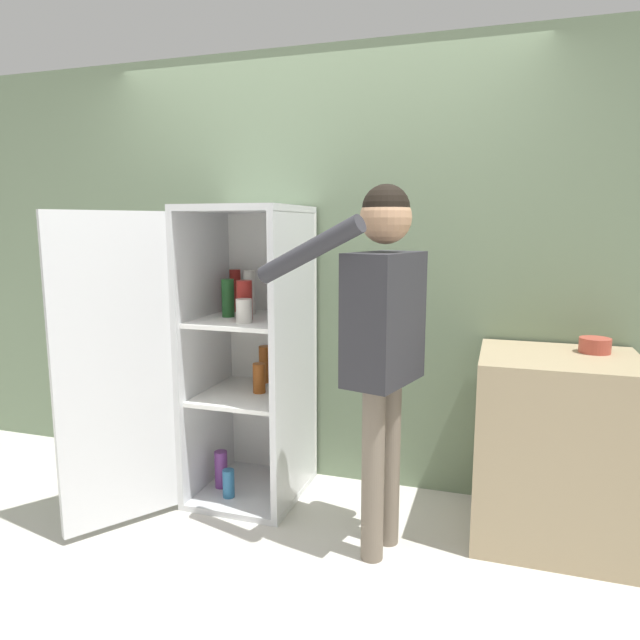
# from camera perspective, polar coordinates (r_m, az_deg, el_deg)

# --- Properties ---
(ground_plane) EXTENTS (12.00, 12.00, 0.00)m
(ground_plane) POSITION_cam_1_polar(r_m,az_deg,el_deg) (2.95, -6.80, -22.33)
(ground_plane) COLOR beige
(wall_back) EXTENTS (7.00, 0.06, 2.55)m
(wall_back) POSITION_cam_1_polar(r_m,az_deg,el_deg) (3.43, -0.39, 4.88)
(wall_back) COLOR gray
(wall_back) RESTS_ON ground_plane
(refrigerator) EXTENTS (0.96, 1.14, 1.65)m
(refrigerator) POSITION_cam_1_polar(r_m,az_deg,el_deg) (3.24, -9.21, -3.64)
(refrigerator) COLOR silver
(refrigerator) RESTS_ON ground_plane
(person) EXTENTS (0.74, 0.53, 1.73)m
(person) POSITION_cam_1_polar(r_m,az_deg,el_deg) (2.59, 6.23, -0.24)
(person) COLOR #726656
(person) RESTS_ON ground_plane
(counter) EXTENTS (0.74, 0.64, 0.93)m
(counter) POSITION_cam_1_polar(r_m,az_deg,el_deg) (3.09, 22.35, -11.80)
(counter) COLOR tan
(counter) RESTS_ON ground_plane
(bowl) EXTENTS (0.15, 0.15, 0.07)m
(bowl) POSITION_cam_1_polar(r_m,az_deg,el_deg) (3.09, 25.79, -2.30)
(bowl) COLOR #B24738
(bowl) RESTS_ON counter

